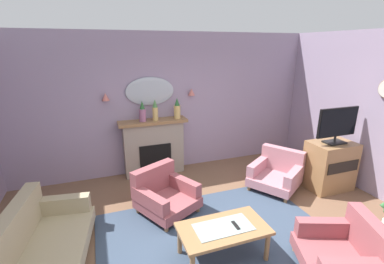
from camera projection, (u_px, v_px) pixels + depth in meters
The scene contains 18 objects.
floor at pixel (226, 255), 3.53m from camera, with size 7.23×6.52×0.10m, color brown.
wall_back at pixel (168, 104), 5.61m from camera, with size 7.23×0.10×2.84m, color #9E8CA8.
patterned_rug at pixel (219, 242), 3.70m from camera, with size 3.20×2.40×0.01m, color #38475B.
fireplace at pixel (154, 148), 5.55m from camera, with size 1.36×0.36×1.16m.
mantel_vase_right at pixel (142, 112), 5.22m from camera, with size 0.13×0.13×0.41m.
mantel_vase_centre at pixel (155, 110), 5.30m from camera, with size 0.11×0.11×0.42m.
mantel_vase_left at pixel (177, 109), 5.45m from camera, with size 0.13×0.13×0.42m.
wall_mirror at pixel (150, 91), 5.33m from camera, with size 0.96×0.06×0.56m, color #B2BCC6.
wall_sconce_left at pixel (105, 97), 5.02m from camera, with size 0.14×0.14×0.14m, color #D17066.
wall_sconce_right at pixel (191, 92), 5.57m from camera, with size 0.14×0.14×0.14m, color #D17066.
coffee_table at pixel (223, 231), 3.33m from camera, with size 1.10×0.60×0.45m.
tv_remote at pixel (236, 225), 3.33m from camera, with size 0.04×0.16×0.02m, color black.
floral_couch at pixel (36, 248), 3.14m from camera, with size 1.10×1.81×0.76m.
armchair_in_corner at pixel (164, 193), 4.34m from camera, with size 1.09×1.09×0.71m.
armchair_by_coffee_table at pixel (277, 172), 5.07m from camera, with size 1.12×1.12×0.71m.
armchair_beside_couch at pixel (346, 251), 3.12m from camera, with size 1.05×1.04×0.71m.
tv_cabinet at pixel (330, 165), 5.01m from camera, with size 0.80×0.57×0.90m.
tv_flatscreen at pixel (337, 125), 4.75m from camera, with size 0.84×0.24×0.65m.
Camera 1 is at (-1.39, -2.56, 2.56)m, focal length 25.31 mm.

